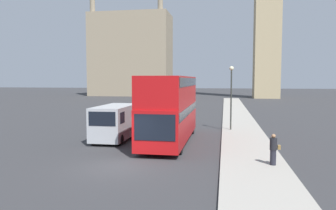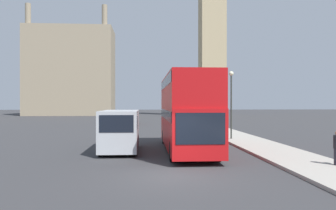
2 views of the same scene
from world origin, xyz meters
name	(u,v)px [view 1 (image 1 of 2)]	position (x,y,z in m)	size (l,w,h in m)	color
ground_plane	(119,166)	(0.00, 0.00, 0.00)	(300.00, 300.00, 0.00)	#333335
sidewalk_strip	(256,171)	(6.66, 0.00, 0.07)	(3.32, 120.00, 0.15)	#9E998E
building_block_distant	(131,55)	(-20.08, 71.51, 11.03)	(21.23, 10.97, 26.81)	gray
red_double_decker_bus	(171,106)	(1.47, 6.85, 2.53)	(2.62, 10.51, 4.56)	#B71114
white_van	(115,122)	(-2.55, 6.79, 1.33)	(2.16, 5.23, 2.49)	#B2B7BC
pedestrian	(273,149)	(7.57, 1.02, 0.92)	(0.50, 0.34, 1.54)	#23232D
street_lamp	(231,88)	(5.71, 12.34, 3.68)	(0.36, 0.36, 5.32)	#2D332D
parked_sedan	(169,104)	(-3.10, 33.29, 0.71)	(1.81, 4.21, 1.58)	maroon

